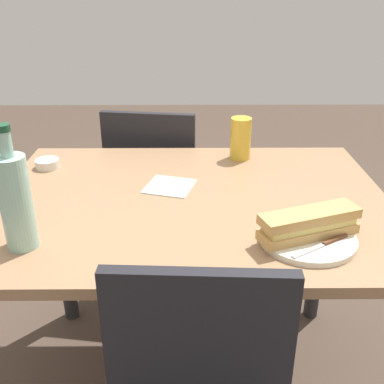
{
  "coord_description": "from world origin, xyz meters",
  "views": [
    {
      "loc": [
        0.01,
        1.23,
        1.37
      ],
      "look_at": [
        0.0,
        0.0,
        0.78
      ],
      "focal_mm": 43.08,
      "sensor_mm": 36.0,
      "label": 1
    }
  ],
  "objects": [
    {
      "name": "water_bottle",
      "position": [
        0.42,
        0.26,
        0.89
      ],
      "size": [
        0.08,
        0.08,
        0.31
      ],
      "color": "#99C6B7",
      "rests_on": "dining_table"
    },
    {
      "name": "ground_plane",
      "position": [
        0.0,
        0.0,
        0.0
      ],
      "size": [
        8.0,
        8.0,
        0.0
      ],
      "primitive_type": "plane",
      "color": "#47382D"
    },
    {
      "name": "beer_glass",
      "position": [
        -0.18,
        -0.33,
        0.84
      ],
      "size": [
        0.07,
        0.07,
        0.15
      ],
      "primitive_type": "cylinder",
      "color": "gold",
      "rests_on": "dining_table"
    },
    {
      "name": "olive_bowl",
      "position": [
        0.5,
        -0.24,
        0.78
      ],
      "size": [
        0.08,
        0.08,
        0.03
      ],
      "primitive_type": "cylinder",
      "color": "silver",
      "rests_on": "dining_table"
    },
    {
      "name": "baguette_sandwich_near",
      "position": [
        -0.29,
        0.25,
        0.81
      ],
      "size": [
        0.26,
        0.15,
        0.07
      ],
      "color": "tan",
      "rests_on": "plate_near"
    },
    {
      "name": "plate_near",
      "position": [
        -0.29,
        0.25,
        0.77
      ],
      "size": [
        0.24,
        0.24,
        0.01
      ],
      "primitive_type": "cylinder",
      "color": "silver",
      "rests_on": "dining_table"
    },
    {
      "name": "knife_near",
      "position": [
        -0.31,
        0.29,
        0.78
      ],
      "size": [
        0.16,
        0.11,
        0.01
      ],
      "color": "silver",
      "rests_on": "plate_near"
    },
    {
      "name": "chair_near",
      "position": [
        0.16,
        -0.63,
        0.5
      ],
      "size": [
        0.45,
        0.45,
        0.87
      ],
      "color": "black",
      "rests_on": "ground"
    },
    {
      "name": "paper_napkin",
      "position": [
        0.07,
        -0.08,
        0.76
      ],
      "size": [
        0.17,
        0.17,
        0.0
      ],
      "primitive_type": "cube",
      "rotation": [
        0.0,
        0.0,
        -0.28
      ],
      "color": "white",
      "rests_on": "dining_table"
    },
    {
      "name": "dining_table",
      "position": [
        0.0,
        0.0,
        0.65
      ],
      "size": [
        1.17,
        0.87,
        0.76
      ],
      "color": "#997251",
      "rests_on": "ground"
    }
  ]
}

